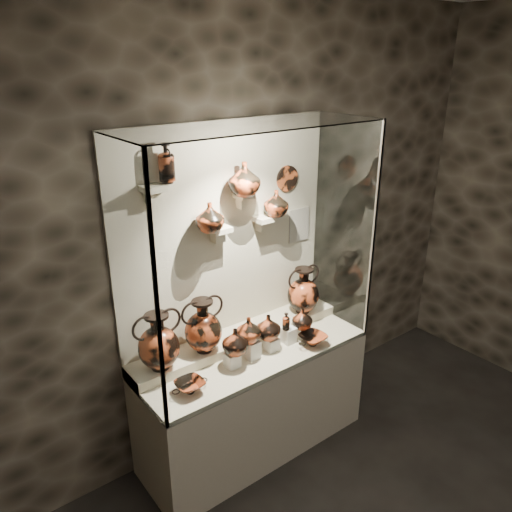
% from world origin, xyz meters
% --- Properties ---
extents(wall_back, '(5.00, 0.02, 3.20)m').
position_xyz_m(wall_back, '(0.00, 2.50, 1.60)').
color(wall_back, black).
rests_on(wall_back, ground).
extents(plinth, '(1.70, 0.60, 0.80)m').
position_xyz_m(plinth, '(0.00, 2.18, 0.40)').
color(plinth, '#C2B89C').
rests_on(plinth, floor).
extents(front_tier, '(1.68, 0.58, 0.03)m').
position_xyz_m(front_tier, '(0.00, 2.18, 0.82)').
color(front_tier, beige).
rests_on(front_tier, plinth).
extents(rear_tier, '(1.70, 0.25, 0.10)m').
position_xyz_m(rear_tier, '(0.00, 2.35, 0.85)').
color(rear_tier, beige).
rests_on(rear_tier, plinth).
extents(back_panel, '(1.70, 0.03, 1.60)m').
position_xyz_m(back_panel, '(0.00, 2.50, 1.60)').
color(back_panel, '#C2B89C').
rests_on(back_panel, plinth).
extents(glass_front, '(1.70, 0.01, 1.60)m').
position_xyz_m(glass_front, '(0.00, 1.88, 1.60)').
color(glass_front, white).
rests_on(glass_front, plinth).
extents(glass_left, '(0.01, 0.60, 1.60)m').
position_xyz_m(glass_left, '(-0.85, 2.18, 1.60)').
color(glass_left, white).
rests_on(glass_left, plinth).
extents(glass_right, '(0.01, 0.60, 1.60)m').
position_xyz_m(glass_right, '(0.85, 2.18, 1.60)').
color(glass_right, white).
rests_on(glass_right, plinth).
extents(glass_top, '(1.70, 0.60, 0.01)m').
position_xyz_m(glass_top, '(0.00, 2.18, 2.40)').
color(glass_top, white).
rests_on(glass_top, back_panel).
extents(frame_post_left, '(0.02, 0.02, 1.60)m').
position_xyz_m(frame_post_left, '(-0.84, 1.89, 1.60)').
color(frame_post_left, gray).
rests_on(frame_post_left, plinth).
extents(frame_post_right, '(0.02, 0.02, 1.60)m').
position_xyz_m(frame_post_right, '(0.84, 1.89, 1.60)').
color(frame_post_right, gray).
rests_on(frame_post_right, plinth).
extents(pedestal_a, '(0.09, 0.09, 0.10)m').
position_xyz_m(pedestal_a, '(-0.22, 2.13, 0.88)').
color(pedestal_a, silver).
rests_on(pedestal_a, front_tier).
extents(pedestal_b, '(0.09, 0.09, 0.13)m').
position_xyz_m(pedestal_b, '(-0.05, 2.13, 0.90)').
color(pedestal_b, silver).
rests_on(pedestal_b, front_tier).
extents(pedestal_c, '(0.09, 0.09, 0.09)m').
position_xyz_m(pedestal_c, '(0.12, 2.13, 0.88)').
color(pedestal_c, silver).
rests_on(pedestal_c, front_tier).
extents(pedestal_d, '(0.09, 0.09, 0.12)m').
position_xyz_m(pedestal_d, '(0.28, 2.13, 0.89)').
color(pedestal_d, silver).
rests_on(pedestal_d, front_tier).
extents(pedestal_e, '(0.09, 0.09, 0.08)m').
position_xyz_m(pedestal_e, '(0.42, 2.13, 0.87)').
color(pedestal_e, silver).
rests_on(pedestal_e, front_tier).
extents(bracket_ul, '(0.14, 0.12, 0.04)m').
position_xyz_m(bracket_ul, '(-0.55, 2.42, 2.05)').
color(bracket_ul, '#C2B89C').
rests_on(bracket_ul, back_panel).
extents(bracket_ca, '(0.14, 0.12, 0.04)m').
position_xyz_m(bracket_ca, '(-0.10, 2.42, 1.70)').
color(bracket_ca, '#C2B89C').
rests_on(bracket_ca, back_panel).
extents(bracket_cb, '(0.10, 0.12, 0.04)m').
position_xyz_m(bracket_cb, '(0.10, 2.42, 1.90)').
color(bracket_cb, '#C2B89C').
rests_on(bracket_cb, back_panel).
extents(bracket_cc, '(0.14, 0.12, 0.04)m').
position_xyz_m(bracket_cc, '(0.28, 2.42, 1.70)').
color(bracket_cc, '#C2B89C').
rests_on(bracket_cc, back_panel).
extents(amphora_left, '(0.40, 0.40, 0.39)m').
position_xyz_m(amphora_left, '(-0.65, 2.31, 1.10)').
color(amphora_left, '#AA4320').
rests_on(amphora_left, rear_tier).
extents(amphora_mid, '(0.41, 0.41, 0.38)m').
position_xyz_m(amphora_mid, '(-0.32, 2.32, 1.09)').
color(amphora_mid, '#AA401E').
rests_on(amphora_mid, rear_tier).
extents(amphora_right, '(0.38, 0.38, 0.37)m').
position_xyz_m(amphora_right, '(0.59, 2.32, 1.09)').
color(amphora_right, '#AA4320').
rests_on(amphora_right, rear_tier).
extents(jug_a, '(0.20, 0.20, 0.19)m').
position_xyz_m(jug_a, '(-0.20, 2.11, 1.02)').
color(jug_a, '#AA4320').
rests_on(jug_a, pedestal_a).
extents(jug_b, '(0.23, 0.23, 0.18)m').
position_xyz_m(jug_b, '(-0.07, 2.15, 1.05)').
color(jug_b, '#AA401E').
rests_on(jug_b, pedestal_b).
extents(jug_c, '(0.21, 0.21, 0.18)m').
position_xyz_m(jug_c, '(0.10, 2.15, 1.01)').
color(jug_c, '#AA4320').
rests_on(jug_c, pedestal_c).
extents(jug_e, '(0.17, 0.17, 0.16)m').
position_xyz_m(jug_e, '(0.40, 2.11, 0.99)').
color(jug_e, '#AA4320').
rests_on(jug_e, pedestal_e).
extents(lekythos_small, '(0.07, 0.07, 0.15)m').
position_xyz_m(lekythos_small, '(0.24, 2.12, 1.02)').
color(lekythos_small, '#AA401E').
rests_on(lekythos_small, pedestal_d).
extents(kylix_left, '(0.29, 0.27, 0.09)m').
position_xyz_m(kylix_left, '(-0.59, 2.06, 0.88)').
color(kylix_left, '#AA401E').
rests_on(kylix_left, front_tier).
extents(kylix_right, '(0.29, 0.26, 0.10)m').
position_xyz_m(kylix_right, '(0.40, 1.99, 0.88)').
color(kylix_right, '#AA4320').
rests_on(kylix_right, front_tier).
extents(lekythos_tall, '(0.13, 0.13, 0.26)m').
position_xyz_m(lekythos_tall, '(-0.46, 2.42, 2.20)').
color(lekythos_tall, '#AA4320').
rests_on(lekythos_tall, bracket_ul).
extents(ovoid_vase_a, '(0.23, 0.23, 0.19)m').
position_xyz_m(ovoid_vase_a, '(-0.20, 2.38, 1.81)').
color(ovoid_vase_a, '#AA401E').
rests_on(ovoid_vase_a, bracket_ca).
extents(ovoid_vase_b, '(0.23, 0.23, 0.22)m').
position_xyz_m(ovoid_vase_b, '(0.07, 2.36, 2.03)').
color(ovoid_vase_b, '#AA401E').
rests_on(ovoid_vase_b, bracket_cb).
extents(ovoid_vase_c, '(0.23, 0.23, 0.19)m').
position_xyz_m(ovoid_vase_c, '(0.35, 2.38, 1.81)').
color(ovoid_vase_c, '#AA401E').
rests_on(ovoid_vase_c, bracket_cc).
extents(wall_plate, '(0.19, 0.02, 0.19)m').
position_xyz_m(wall_plate, '(0.53, 2.47, 1.95)').
color(wall_plate, '#BD5025').
rests_on(wall_plate, back_panel).
extents(info_placard, '(0.20, 0.01, 0.26)m').
position_xyz_m(info_placard, '(0.67, 2.47, 1.56)').
color(info_placard, beige).
rests_on(info_placard, back_panel).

